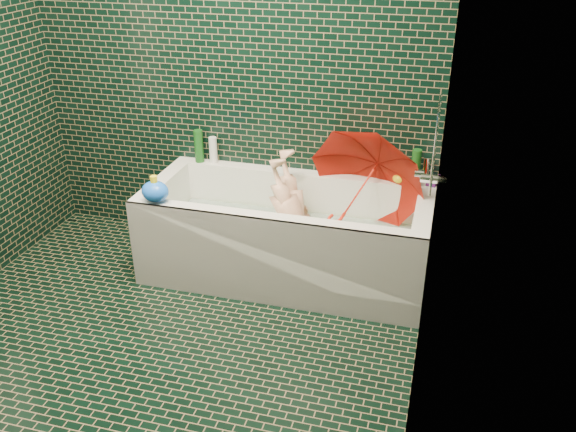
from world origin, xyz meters
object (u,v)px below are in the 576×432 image
(umbrella, at_px, (360,191))
(rubber_duck, at_px, (401,178))
(child, at_px, (295,226))
(bath_toy, at_px, (155,191))
(bathtub, at_px, (286,244))

(umbrella, distance_m, rubber_duck, 0.31)
(child, height_order, bath_toy, bath_toy)
(bathtub, relative_size, bath_toy, 10.64)
(child, relative_size, umbrella, 1.32)
(umbrella, height_order, bath_toy, umbrella)
(child, distance_m, umbrella, 0.46)
(child, relative_size, bath_toy, 5.67)
(bathtub, height_order, child, bathtub)
(bathtub, xyz_separation_m, umbrella, (0.42, 0.10, 0.36))
(bathtub, distance_m, bath_toy, 0.85)
(child, height_order, rubber_duck, rubber_duck)
(child, xyz_separation_m, rubber_duck, (0.59, 0.26, 0.28))
(rubber_duck, xyz_separation_m, bath_toy, (-1.31, -0.63, 0.03))
(child, distance_m, bath_toy, 0.87)
(bath_toy, bearing_deg, bathtub, 25.10)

